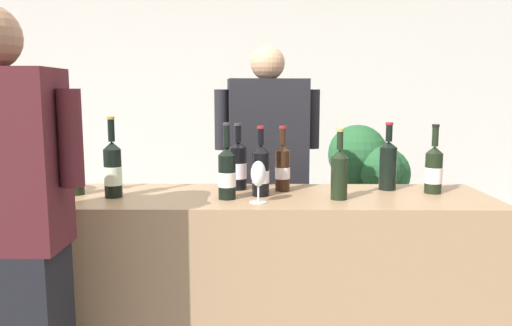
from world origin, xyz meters
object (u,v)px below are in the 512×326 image
at_px(wine_bottle_8, 283,167).
at_px(person_server, 267,200).
at_px(wine_bottle_0, 261,170).
at_px(wine_glass, 258,176).
at_px(wine_bottle_3, 339,172).
at_px(wine_bottle_1, 388,164).
at_px(wine_bottle_2, 227,173).
at_px(wine_bottle_6, 238,166).
at_px(potted_shrub, 371,184).
at_px(person_guest, 4,266).
at_px(ice_bucket, 9,170).
at_px(wine_bottle_4, 75,167).
at_px(wine_bottle_7, 113,169).
at_px(wine_bottle_5, 434,170).

distance_m(wine_bottle_8, person_server, 0.57).
xyz_separation_m(wine_bottle_0, wine_bottle_8, (0.10, 0.12, -0.00)).
bearing_deg(wine_glass, wine_bottle_3, 11.13).
bearing_deg(wine_bottle_1, wine_bottle_2, -163.85).
relative_size(wine_bottle_6, wine_glass, 1.79).
bearing_deg(potted_shrub, wine_bottle_0, -120.06).
relative_size(wine_bottle_1, person_server, 0.19).
bearing_deg(person_guest, wine_bottle_6, 42.72).
height_order(wine_bottle_3, potted_shrub, wine_bottle_3).
xyz_separation_m(wine_bottle_8, wine_glass, (-0.11, -0.26, 0.00)).
xyz_separation_m(wine_bottle_0, wine_bottle_2, (-0.15, -0.07, -0.00)).
distance_m(wine_bottle_0, wine_glass, 0.14).
bearing_deg(person_server, ice_bucket, -149.47).
xyz_separation_m(wine_bottle_3, wine_bottle_4, (-1.20, 0.09, 0.01)).
height_order(wine_glass, person_server, person_server).
height_order(person_server, potted_shrub, person_server).
xyz_separation_m(wine_bottle_7, ice_bucket, (-0.45, -0.03, -0.00)).
bearing_deg(wine_bottle_5, wine_bottle_7, -175.84).
xyz_separation_m(wine_bottle_4, wine_bottle_7, (0.19, -0.05, -0.00)).
relative_size(wine_bottle_0, wine_bottle_7, 0.88).
height_order(wine_bottle_6, wine_bottle_8, wine_bottle_6).
bearing_deg(wine_bottle_8, wine_bottle_6, 170.70).
xyz_separation_m(wine_bottle_2, wine_bottle_7, (-0.52, 0.03, 0.01)).
bearing_deg(potted_shrub, wine_bottle_7, -135.77).
distance_m(wine_bottle_1, wine_bottle_2, 0.80).
xyz_separation_m(wine_bottle_5, wine_bottle_6, (-0.92, 0.08, 0.01)).
height_order(wine_bottle_7, wine_glass, wine_bottle_7).
bearing_deg(person_server, wine_bottle_3, -65.80).
xyz_separation_m(wine_bottle_8, ice_bucket, (-1.22, -0.18, 0.01)).
height_order(wine_bottle_2, person_server, person_server).
xyz_separation_m(wine_bottle_1, wine_bottle_5, (0.19, -0.08, -0.02)).
bearing_deg(wine_bottle_3, wine_bottle_7, 178.05).
bearing_deg(person_server, wine_glass, -93.60).
distance_m(ice_bucket, person_server, 1.37).
height_order(wine_bottle_0, wine_bottle_4, wine_bottle_4).
xyz_separation_m(wine_bottle_6, person_guest, (-0.79, -0.73, -0.25)).
bearing_deg(wine_bottle_6, wine_bottle_1, 0.08).
height_order(wine_bottle_3, person_server, person_server).
relative_size(wine_bottle_4, wine_bottle_8, 1.16).
height_order(wine_bottle_7, wine_bottle_8, wine_bottle_7).
xyz_separation_m(wine_bottle_1, wine_bottle_6, (-0.72, -0.00, -0.01)).
xyz_separation_m(wine_bottle_6, wine_bottle_7, (-0.55, -0.19, 0.01)).
relative_size(wine_bottle_6, wine_bottle_8, 1.04).
xyz_separation_m(wine_bottle_2, wine_bottle_3, (0.49, -0.00, 0.00)).
bearing_deg(wine_bottle_0, wine_bottle_8, 48.17).
bearing_deg(wine_bottle_6, wine_bottle_2, -100.13).
distance_m(wine_bottle_0, wine_bottle_1, 0.63).
bearing_deg(wine_bottle_4, wine_glass, -10.66).
bearing_deg(wine_bottle_8, potted_shrub, 61.19).
bearing_deg(wine_bottle_7, wine_bottle_2, -3.68).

